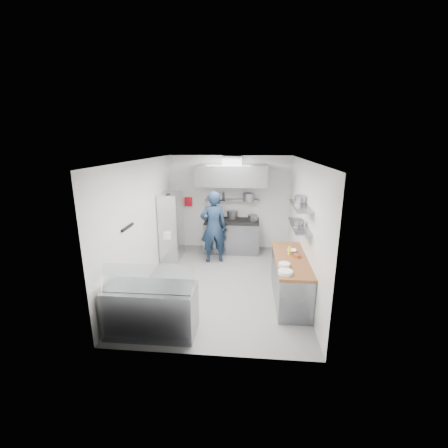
# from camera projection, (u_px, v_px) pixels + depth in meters

# --- Properties ---
(floor) EXTENTS (5.00, 5.00, 0.00)m
(floor) POSITION_uv_depth(u_px,v_px,m) (222.00, 282.00, 7.01)
(floor) COLOR slate
(floor) RESTS_ON ground
(ceiling) EXTENTS (5.00, 5.00, 0.00)m
(ceiling) POSITION_uv_depth(u_px,v_px,m) (221.00, 160.00, 6.27)
(ceiling) COLOR silver
(ceiling) RESTS_ON wall_back
(wall_back) EXTENTS (3.60, 2.80, 0.02)m
(wall_back) POSITION_uv_depth(u_px,v_px,m) (230.00, 203.00, 9.04)
(wall_back) COLOR white
(wall_back) RESTS_ON floor
(wall_front) EXTENTS (3.60, 2.80, 0.02)m
(wall_front) POSITION_uv_depth(u_px,v_px,m) (204.00, 271.00, 4.24)
(wall_front) COLOR white
(wall_front) RESTS_ON floor
(wall_left) EXTENTS (2.80, 5.00, 0.02)m
(wall_left) POSITION_uv_depth(u_px,v_px,m) (143.00, 223.00, 6.80)
(wall_left) COLOR white
(wall_left) RESTS_ON floor
(wall_right) EXTENTS (2.80, 5.00, 0.02)m
(wall_right) POSITION_uv_depth(u_px,v_px,m) (304.00, 227.00, 6.49)
(wall_right) COLOR white
(wall_right) RESTS_ON floor
(gas_range) EXTENTS (1.60, 0.80, 0.90)m
(gas_range) POSITION_uv_depth(u_px,v_px,m) (232.00, 237.00, 8.90)
(gas_range) COLOR gray
(gas_range) RESTS_ON floor
(cooktop) EXTENTS (1.57, 0.78, 0.06)m
(cooktop) POSITION_uv_depth(u_px,v_px,m) (232.00, 221.00, 8.78)
(cooktop) COLOR black
(cooktop) RESTS_ON gas_range
(stock_pot_left) EXTENTS (0.29, 0.29, 0.20)m
(stock_pot_left) POSITION_uv_depth(u_px,v_px,m) (215.00, 215.00, 8.97)
(stock_pot_left) COLOR slate
(stock_pot_left) RESTS_ON cooktop
(stock_pot_mid) EXTENTS (0.32, 0.32, 0.24)m
(stock_pot_mid) POSITION_uv_depth(u_px,v_px,m) (232.00, 214.00, 8.95)
(stock_pot_mid) COLOR slate
(stock_pot_mid) RESTS_ON cooktop
(stock_pot_right) EXTENTS (0.28, 0.28, 0.16)m
(stock_pot_right) POSITION_uv_depth(u_px,v_px,m) (253.00, 218.00, 8.73)
(stock_pot_right) COLOR slate
(stock_pot_right) RESTS_ON cooktop
(over_range_shelf) EXTENTS (1.60, 0.30, 0.04)m
(over_range_shelf) POSITION_uv_depth(u_px,v_px,m) (233.00, 200.00, 8.85)
(over_range_shelf) COLOR gray
(over_range_shelf) RESTS_ON wall_back
(shelf_pot_a) EXTENTS (0.27, 0.27, 0.18)m
(shelf_pot_a) POSITION_uv_depth(u_px,v_px,m) (221.00, 195.00, 9.05)
(shelf_pot_a) COLOR slate
(shelf_pot_a) RESTS_ON over_range_shelf
(shelf_pot_b) EXTENTS (0.32, 0.32, 0.22)m
(shelf_pot_b) POSITION_uv_depth(u_px,v_px,m) (248.00, 197.00, 8.54)
(shelf_pot_b) COLOR slate
(shelf_pot_b) RESTS_ON over_range_shelf
(extractor_hood) EXTENTS (1.90, 1.15, 0.55)m
(extractor_hood) POSITION_uv_depth(u_px,v_px,m) (232.00, 175.00, 8.24)
(extractor_hood) COLOR gray
(extractor_hood) RESTS_ON wall_back
(hood_duct) EXTENTS (0.55, 0.55, 0.24)m
(hood_duct) POSITION_uv_depth(u_px,v_px,m) (233.00, 160.00, 8.36)
(hood_duct) COLOR slate
(hood_duct) RESTS_ON extractor_hood
(red_firebox) EXTENTS (0.22, 0.10, 0.26)m
(red_firebox) POSITION_uv_depth(u_px,v_px,m) (188.00, 202.00, 9.09)
(red_firebox) COLOR red
(red_firebox) RESTS_ON wall_back
(chef) EXTENTS (0.81, 0.64, 1.95)m
(chef) POSITION_uv_depth(u_px,v_px,m) (213.00, 227.00, 8.00)
(chef) COLOR #14243C
(chef) RESTS_ON floor
(wire_rack) EXTENTS (0.50, 0.90, 1.85)m
(wire_rack) POSITION_uv_depth(u_px,v_px,m) (172.00, 226.00, 8.27)
(wire_rack) COLOR silver
(wire_rack) RESTS_ON floor
(rack_bin_a) EXTENTS (0.16, 0.20, 0.18)m
(rack_bin_a) POSITION_uv_depth(u_px,v_px,m) (168.00, 235.00, 7.88)
(rack_bin_a) COLOR white
(rack_bin_a) RESTS_ON wire_rack
(rack_bin_b) EXTENTS (0.14, 0.18, 0.16)m
(rack_bin_b) POSITION_uv_depth(u_px,v_px,m) (171.00, 213.00, 8.20)
(rack_bin_b) COLOR yellow
(rack_bin_b) RESTS_ON wire_rack
(rack_jar) EXTENTS (0.12, 0.12, 0.18)m
(rack_jar) POSITION_uv_depth(u_px,v_px,m) (169.00, 197.00, 7.70)
(rack_jar) COLOR black
(rack_jar) RESTS_ON wire_rack
(knife_strip) EXTENTS (0.04, 0.55, 0.05)m
(knife_strip) POSITION_uv_depth(u_px,v_px,m) (128.00, 227.00, 5.89)
(knife_strip) COLOR black
(knife_strip) RESTS_ON wall_left
(prep_counter_base) EXTENTS (0.62, 2.00, 0.84)m
(prep_counter_base) POSITION_uv_depth(u_px,v_px,m) (290.00, 280.00, 6.20)
(prep_counter_base) COLOR gray
(prep_counter_base) RESTS_ON floor
(prep_counter_top) EXTENTS (0.65, 2.04, 0.06)m
(prep_counter_top) POSITION_uv_depth(u_px,v_px,m) (291.00, 259.00, 6.08)
(prep_counter_top) COLOR brown
(prep_counter_top) RESTS_ON prep_counter_base
(plate_stack_a) EXTENTS (0.26, 0.26, 0.06)m
(plate_stack_a) POSITION_uv_depth(u_px,v_px,m) (285.00, 272.00, 5.33)
(plate_stack_a) COLOR white
(plate_stack_a) RESTS_ON prep_counter_top
(plate_stack_b) EXTENTS (0.22, 0.22, 0.06)m
(plate_stack_b) POSITION_uv_depth(u_px,v_px,m) (284.00, 265.00, 5.67)
(plate_stack_b) COLOR white
(plate_stack_b) RESTS_ON prep_counter_top
(copper_pan) EXTENTS (0.15, 0.15, 0.06)m
(copper_pan) POSITION_uv_depth(u_px,v_px,m) (297.00, 256.00, 6.10)
(copper_pan) COLOR #D86C3D
(copper_pan) RESTS_ON prep_counter_top
(squeeze_bottle) EXTENTS (0.06, 0.06, 0.18)m
(squeeze_bottle) POSITION_uv_depth(u_px,v_px,m) (289.00, 251.00, 6.21)
(squeeze_bottle) COLOR yellow
(squeeze_bottle) RESTS_ON prep_counter_top
(mixing_bowl) EXTENTS (0.23, 0.23, 0.05)m
(mixing_bowl) POSITION_uv_depth(u_px,v_px,m) (292.00, 251.00, 6.41)
(mixing_bowl) COLOR white
(mixing_bowl) RESTS_ON prep_counter_top
(wall_shelf_lower) EXTENTS (0.30, 1.30, 0.04)m
(wall_shelf_lower) POSITION_uv_depth(u_px,v_px,m) (299.00, 226.00, 6.19)
(wall_shelf_lower) COLOR gray
(wall_shelf_lower) RESTS_ON wall_right
(wall_shelf_upper) EXTENTS (0.30, 1.30, 0.04)m
(wall_shelf_upper) POSITION_uv_depth(u_px,v_px,m) (300.00, 206.00, 6.08)
(wall_shelf_upper) COLOR gray
(wall_shelf_upper) RESTS_ON wall_right
(shelf_pot_c) EXTENTS (0.21, 0.21, 0.10)m
(shelf_pot_c) POSITION_uv_depth(u_px,v_px,m) (299.00, 222.00, 6.18)
(shelf_pot_c) COLOR slate
(shelf_pot_c) RESTS_ON wall_shelf_lower
(shelf_pot_d) EXTENTS (0.29, 0.29, 0.14)m
(shelf_pot_d) POSITION_uv_depth(u_px,v_px,m) (302.00, 199.00, 6.33)
(shelf_pot_d) COLOR slate
(shelf_pot_d) RESTS_ON wall_shelf_upper
(display_case) EXTENTS (1.50, 0.70, 0.85)m
(display_case) POSITION_uv_depth(u_px,v_px,m) (152.00, 310.00, 5.07)
(display_case) COLOR gray
(display_case) RESTS_ON floor
(display_glass) EXTENTS (1.47, 0.19, 0.42)m
(display_glass) POSITION_uv_depth(u_px,v_px,m) (147.00, 278.00, 4.78)
(display_glass) COLOR silver
(display_glass) RESTS_ON display_case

